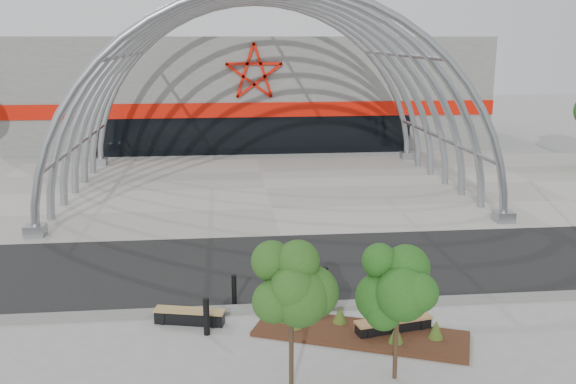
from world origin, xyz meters
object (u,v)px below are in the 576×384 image
Objects in this scene: street_tree_0 at (291,291)px; street_tree_1 at (398,289)px; bollard_2 at (325,285)px; bench_1 at (393,327)px; bench_0 at (190,317)px.

street_tree_1 is (2.53, 0.27, -0.17)m from street_tree_0.
bollard_2 is at bearing 101.37° from street_tree_1.
street_tree_1 is 1.42× the size of bench_1.
street_tree_0 is at bearing -173.92° from street_tree_1.
bench_1 is 2.85m from bollard_2.
bench_0 is 1.85× the size of bollard_2.
street_tree_0 is at bearing -107.83° from bollard_2.
street_tree_0 reaches higher than bench_0.
bench_1 is at bearing 39.38° from street_tree_0.
bench_1 is (3.11, 2.55, -2.23)m from street_tree_0.
street_tree_1 is 2.83× the size of bollard_2.
bench_0 is 4.25m from bollard_2.
bench_1 is (5.61, -1.28, 0.02)m from bench_0.
bench_0 is (-2.50, 3.83, -2.24)m from street_tree_0.
street_tree_1 is 5.07m from bollard_2.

